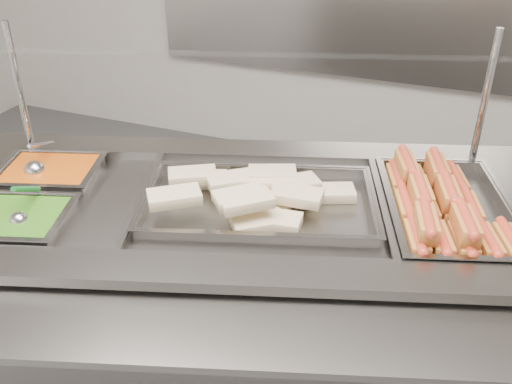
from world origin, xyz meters
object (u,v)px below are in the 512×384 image
at_px(pan_hotdogs, 446,216).
at_px(ladle, 35,169).
at_px(pan_wraps, 259,206).
at_px(serving_spoon, 20,215).
at_px(steam_counter, 241,311).
at_px(sneeze_guard, 244,59).

height_order(pan_hotdogs, ladle, ladle).
xyz_separation_m(pan_wraps, serving_spoon, (-0.58, -0.35, 0.04)).
bearing_deg(steam_counter, pan_hotdogs, 18.07).
bearing_deg(ladle, sneeze_guard, 25.39).
relative_size(sneeze_guard, ladle, 8.52).
height_order(ladle, serving_spoon, serving_spoon).
bearing_deg(ladle, steam_counter, 7.27).
relative_size(sneeze_guard, pan_hotdogs, 2.64).
bearing_deg(steam_counter, sneeze_guard, 108.07).
bearing_deg(sneeze_guard, pan_wraps, -56.58).
xyz_separation_m(pan_hotdogs, pan_wraps, (-0.53, -0.17, 0.01)).
height_order(sneeze_guard, pan_wraps, sneeze_guard).
height_order(steam_counter, pan_hotdogs, pan_hotdogs).
height_order(pan_hotdogs, pan_wraps, same).
relative_size(pan_wraps, serving_spoon, 4.37).
relative_size(steam_counter, pan_hotdogs, 3.25).
xyz_separation_m(ladle, serving_spoon, (0.15, -0.24, 0.00)).
xyz_separation_m(steam_counter, ladle, (-0.68, -0.09, 0.45)).
xyz_separation_m(steam_counter, sneeze_guard, (-0.07, 0.20, 0.80)).
distance_m(pan_wraps, ladle, 0.74).
height_order(pan_hotdogs, serving_spoon, serving_spoon).
bearing_deg(pan_hotdogs, steam_counter, -161.93).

